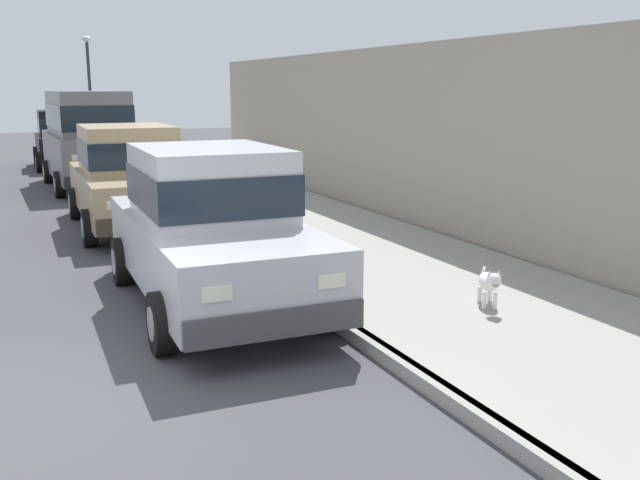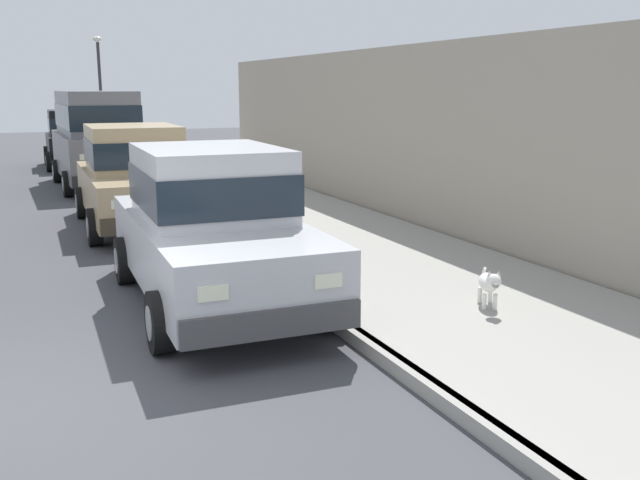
{
  "view_description": "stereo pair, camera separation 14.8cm",
  "coord_description": "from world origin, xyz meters",
  "px_view_note": "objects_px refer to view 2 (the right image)",
  "views": [
    {
      "loc": [
        -0.09,
        -5.93,
        2.61
      ],
      "look_at": [
        3.32,
        1.48,
        0.85
      ],
      "focal_mm": 39.8,
      "sensor_mm": 36.0,
      "label": 1
    },
    {
      "loc": [
        0.05,
        -5.99,
        2.61
      ],
      "look_at": [
        3.32,
        1.48,
        0.85
      ],
      "focal_mm": 39.8,
      "sensor_mm": 36.0,
      "label": 2
    }
  ],
  "objects_px": {
    "car_tan_sedan": "(135,176)",
    "dog_white": "(489,283)",
    "car_black_hatchback": "(74,138)",
    "street_lamp": "(100,80)",
    "car_silver_sedan": "(212,225)",
    "car_grey_van": "(97,135)"
  },
  "relations": [
    {
      "from": "car_black_hatchback",
      "to": "street_lamp",
      "type": "xyz_separation_m",
      "value": [
        1.46,
        4.39,
        1.93
      ]
    },
    {
      "from": "dog_white",
      "to": "street_lamp",
      "type": "relative_size",
      "value": 0.16
    },
    {
      "from": "car_black_hatchback",
      "to": "car_tan_sedan",
      "type": "bearing_deg",
      "value": -89.5
    },
    {
      "from": "car_silver_sedan",
      "to": "car_grey_van",
      "type": "height_order",
      "value": "car_grey_van"
    },
    {
      "from": "car_tan_sedan",
      "to": "street_lamp",
      "type": "bearing_deg",
      "value": 85.11
    },
    {
      "from": "car_tan_sedan",
      "to": "street_lamp",
      "type": "distance_m",
      "value": 16.11
    },
    {
      "from": "car_grey_van",
      "to": "car_tan_sedan",
      "type": "bearing_deg",
      "value": -90.23
    },
    {
      "from": "dog_white",
      "to": "car_tan_sedan",
      "type": "bearing_deg",
      "value": 110.74
    },
    {
      "from": "dog_white",
      "to": "car_grey_van",
      "type": "bearing_deg",
      "value": 101.59
    },
    {
      "from": "car_tan_sedan",
      "to": "car_black_hatchback",
      "type": "distance_m",
      "value": 11.55
    },
    {
      "from": "car_tan_sedan",
      "to": "dog_white",
      "type": "distance_m",
      "value": 7.78
    },
    {
      "from": "car_silver_sedan",
      "to": "car_grey_van",
      "type": "xyz_separation_m",
      "value": [
        -0.01,
        11.42,
        0.41
      ]
    },
    {
      "from": "car_black_hatchback",
      "to": "dog_white",
      "type": "relative_size",
      "value": 5.46
    },
    {
      "from": "car_tan_sedan",
      "to": "dog_white",
      "type": "xyz_separation_m",
      "value": [
        2.75,
        -7.25,
        -0.55
      ]
    },
    {
      "from": "car_tan_sedan",
      "to": "car_grey_van",
      "type": "xyz_separation_m",
      "value": [
        0.02,
        6.03,
        0.41
      ]
    },
    {
      "from": "car_grey_van",
      "to": "dog_white",
      "type": "distance_m",
      "value": 13.59
    },
    {
      "from": "car_silver_sedan",
      "to": "car_tan_sedan",
      "type": "distance_m",
      "value": 5.39
    },
    {
      "from": "car_silver_sedan",
      "to": "dog_white",
      "type": "distance_m",
      "value": 3.34
    },
    {
      "from": "car_grey_van",
      "to": "car_black_hatchback",
      "type": "xyz_separation_m",
      "value": [
        -0.12,
        5.52,
        -0.42
      ]
    },
    {
      "from": "car_grey_van",
      "to": "dog_white",
      "type": "height_order",
      "value": "car_grey_van"
    },
    {
      "from": "car_tan_sedan",
      "to": "dog_white",
      "type": "height_order",
      "value": "car_tan_sedan"
    },
    {
      "from": "car_silver_sedan",
      "to": "car_tan_sedan",
      "type": "bearing_deg",
      "value": 90.37
    }
  ]
}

